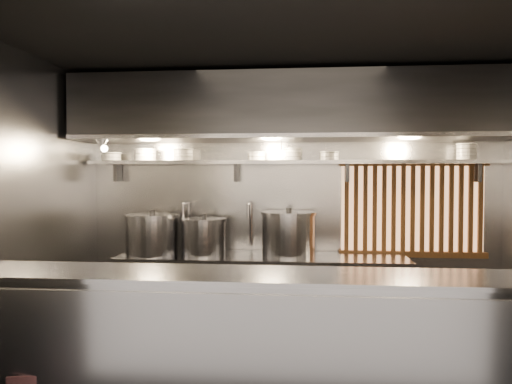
% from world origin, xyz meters
% --- Properties ---
extents(ceiling, '(4.50, 4.50, 0.00)m').
position_xyz_m(ceiling, '(0.00, 0.00, 2.80)').
color(ceiling, black).
rests_on(ceiling, wall_back).
extents(wall_back, '(4.50, 0.00, 4.50)m').
position_xyz_m(wall_back, '(0.00, 1.50, 1.40)').
color(wall_back, gray).
rests_on(wall_back, floor).
extents(wall_left, '(0.00, 3.00, 3.00)m').
position_xyz_m(wall_left, '(-2.25, 0.00, 1.40)').
color(wall_left, gray).
rests_on(wall_left, floor).
extents(serving_counter, '(4.50, 0.56, 1.13)m').
position_xyz_m(serving_counter, '(0.00, -0.96, 0.57)').
color(serving_counter, gray).
rests_on(serving_counter, floor).
extents(cooking_bench, '(3.00, 0.70, 0.90)m').
position_xyz_m(cooking_bench, '(-0.30, 1.13, 0.45)').
color(cooking_bench, gray).
rests_on(cooking_bench, floor).
extents(bowl_shelf, '(4.40, 0.34, 0.04)m').
position_xyz_m(bowl_shelf, '(0.00, 1.32, 1.88)').
color(bowl_shelf, gray).
rests_on(bowl_shelf, wall_back).
extents(exhaust_hood, '(4.40, 0.81, 0.65)m').
position_xyz_m(exhaust_hood, '(0.00, 1.10, 2.42)').
color(exhaust_hood, '#2D2D30').
rests_on(exhaust_hood, ceiling).
extents(wood_screen, '(1.56, 0.09, 1.04)m').
position_xyz_m(wood_screen, '(1.30, 1.45, 1.38)').
color(wood_screen, '#FFB272').
rests_on(wood_screen, wall_back).
extents(faucet_left, '(0.04, 0.30, 0.50)m').
position_xyz_m(faucet_left, '(-1.15, 1.37, 1.31)').
color(faucet_left, silver).
rests_on(faucet_left, wall_back).
extents(faucet_right, '(0.04, 0.30, 0.50)m').
position_xyz_m(faucet_right, '(-0.45, 1.37, 1.31)').
color(faucet_right, silver).
rests_on(faucet_right, wall_back).
extents(heat_lamp, '(0.25, 0.35, 0.20)m').
position_xyz_m(heat_lamp, '(-1.90, 0.85, 2.07)').
color(heat_lamp, gray).
rests_on(heat_lamp, exhaust_hood).
extents(pendant_bulb, '(0.09, 0.09, 0.19)m').
position_xyz_m(pendant_bulb, '(-0.10, 1.20, 1.96)').
color(pendant_bulb, '#2D2D30').
rests_on(pendant_bulb, exhaust_hood).
extents(stock_pot_left, '(0.74, 0.74, 0.47)m').
position_xyz_m(stock_pot_left, '(-1.46, 1.08, 1.12)').
color(stock_pot_left, gray).
rests_on(stock_pot_left, cooking_bench).
extents(stock_pot_mid, '(0.64, 0.64, 0.43)m').
position_xyz_m(stock_pot_mid, '(-0.91, 1.11, 1.10)').
color(stock_pot_mid, gray).
rests_on(stock_pot_mid, cooking_bench).
extents(stock_pot_right, '(0.65, 0.65, 0.50)m').
position_xyz_m(stock_pot_right, '(-0.02, 1.17, 1.13)').
color(stock_pot_right, gray).
rests_on(stock_pot_right, cooking_bench).
extents(bowl_stack_0, '(0.23, 0.23, 0.09)m').
position_xyz_m(bowl_stack_0, '(-2.00, 1.32, 1.95)').
color(bowl_stack_0, white).
rests_on(bowl_stack_0, bowl_shelf).
extents(bowl_stack_1, '(0.24, 0.24, 0.13)m').
position_xyz_m(bowl_stack_1, '(-1.60, 1.32, 1.97)').
color(bowl_stack_1, white).
rests_on(bowl_stack_1, bowl_shelf).
extents(bowl_stack_2, '(0.23, 0.23, 0.13)m').
position_xyz_m(bowl_stack_2, '(-1.18, 1.32, 1.97)').
color(bowl_stack_2, white).
rests_on(bowl_stack_2, bowl_shelf).
extents(bowl_stack_3, '(0.21, 0.21, 0.09)m').
position_xyz_m(bowl_stack_3, '(-0.37, 1.32, 1.95)').
color(bowl_stack_3, white).
rests_on(bowl_stack_3, bowl_shelf).
extents(bowl_stack_4, '(0.20, 0.20, 0.13)m').
position_xyz_m(bowl_stack_4, '(0.02, 1.32, 1.97)').
color(bowl_stack_4, white).
rests_on(bowl_stack_4, bowl_shelf).
extents(bowl_stack_5, '(0.21, 0.21, 0.09)m').
position_xyz_m(bowl_stack_5, '(0.41, 1.32, 1.95)').
color(bowl_stack_5, white).
rests_on(bowl_stack_5, bowl_shelf).
extents(bowl_stack_6, '(0.21, 0.21, 0.17)m').
position_xyz_m(bowl_stack_6, '(1.81, 1.32, 1.98)').
color(bowl_stack_6, white).
rests_on(bowl_stack_6, bowl_shelf).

